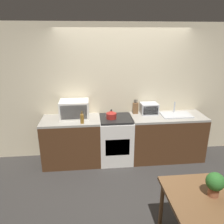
# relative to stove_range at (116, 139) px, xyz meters

# --- Properties ---
(ground_plane) EXTENTS (16.00, 16.00, 0.00)m
(ground_plane) POSITION_rel_stove_range_xyz_m (0.17, -0.84, -0.45)
(ground_plane) COLOR #33302D
(wall_back) EXTENTS (10.00, 0.06, 2.60)m
(wall_back) POSITION_rel_stove_range_xyz_m (0.17, 0.34, 0.85)
(wall_back) COLOR beige
(wall_back) RESTS_ON ground_plane
(counter_left_run) EXTENTS (1.07, 0.62, 0.90)m
(counter_left_run) POSITION_rel_stove_range_xyz_m (-0.85, 0.00, 0.00)
(counter_left_run) COLOR #4C2D19
(counter_left_run) RESTS_ON ground_plane
(counter_right_run) EXTENTS (1.42, 0.62, 0.90)m
(counter_right_run) POSITION_rel_stove_range_xyz_m (1.02, 0.00, 0.00)
(counter_right_run) COLOR #4C2D19
(counter_right_run) RESTS_ON ground_plane
(stove_range) EXTENTS (0.62, 0.62, 0.90)m
(stove_range) POSITION_rel_stove_range_xyz_m (0.00, 0.00, 0.00)
(stove_range) COLOR silver
(stove_range) RESTS_ON ground_plane
(kettle) EXTENTS (0.19, 0.19, 0.18)m
(kettle) POSITION_rel_stove_range_xyz_m (-0.09, -0.03, 0.53)
(kettle) COLOR maroon
(kettle) RESTS_ON stove_range
(microwave) EXTENTS (0.53, 0.39, 0.33)m
(microwave) POSITION_rel_stove_range_xyz_m (-0.77, 0.09, 0.62)
(microwave) COLOR silver
(microwave) RESTS_ON counter_left_run
(bottle) EXTENTS (0.07, 0.07, 0.22)m
(bottle) POSITION_rel_stove_range_xyz_m (-0.62, -0.22, 0.54)
(bottle) COLOR olive
(bottle) RESTS_ON counter_left_run
(knife_block) EXTENTS (0.10, 0.07, 0.29)m
(knife_block) POSITION_rel_stove_range_xyz_m (0.41, 0.19, 0.56)
(knife_block) COLOR brown
(knife_block) RESTS_ON counter_right_run
(toaster_oven) EXTENTS (0.33, 0.26, 0.21)m
(toaster_oven) POSITION_rel_stove_range_xyz_m (0.68, 0.16, 0.56)
(toaster_oven) COLOR silver
(toaster_oven) RESTS_ON counter_right_run
(sink_basin) EXTENTS (0.57, 0.36, 0.24)m
(sink_basin) POSITION_rel_stove_range_xyz_m (1.18, 0.01, 0.47)
(sink_basin) COLOR silver
(sink_basin) RESTS_ON counter_right_run
(dining_table) EXTENTS (0.72, 0.80, 0.73)m
(dining_table) POSITION_rel_stove_range_xyz_m (0.69, -2.01, 0.18)
(dining_table) COLOR brown
(dining_table) RESTS_ON ground_plane
(potted_plant) EXTENTS (0.19, 0.19, 0.28)m
(potted_plant) POSITION_rel_stove_range_xyz_m (0.82, -2.01, 0.44)
(potted_plant) COLOR #9E5B3D
(potted_plant) RESTS_ON dining_table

